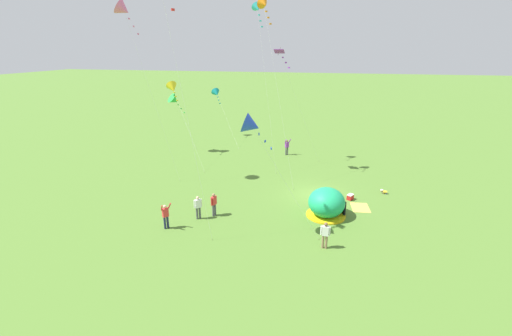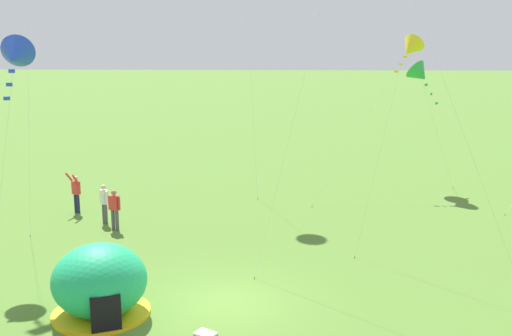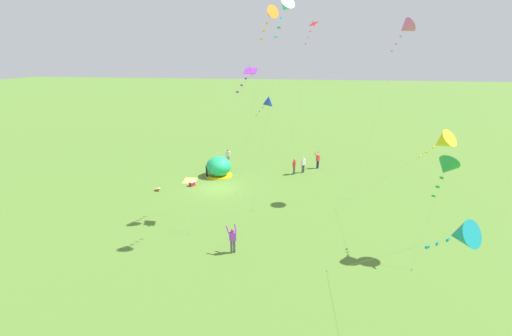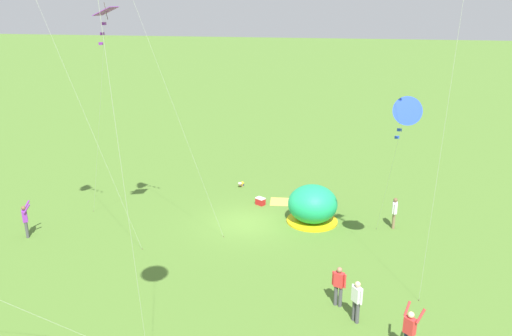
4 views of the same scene
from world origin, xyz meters
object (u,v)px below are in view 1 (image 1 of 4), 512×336
at_px(popup_tent, 327,203).
at_px(cooler_box, 350,197).
at_px(kite_teal, 216,93).
at_px(kite_yellow, 173,88).
at_px(person_near_tent, 166,215).
at_px(person_far_back, 325,234).
at_px(person_flying_kite, 287,146).
at_px(toddler_crawling, 384,192).
at_px(person_with_toddler, 198,206).
at_px(kite_purple, 281,56).
at_px(kite_pink, 123,10).
at_px(kite_green, 174,100).
at_px(kite_orange, 264,4).
at_px(kite_cyan, 257,8).
at_px(person_center_field, 214,203).
at_px(kite_blue, 252,125).

xyz_separation_m(popup_tent, cooler_box, (3.25, -1.81, -0.78)).
bearing_deg(kite_teal, kite_yellow, 167.50).
bearing_deg(person_near_tent, person_far_back, -90.63).
bearing_deg(person_flying_kite, toddler_crawling, -134.20).
relative_size(person_with_toddler, kite_purple, 0.15).
xyz_separation_m(kite_pink, kite_teal, (17.61, -1.08, -8.38)).
xyz_separation_m(person_flying_kite, kite_teal, (6.42, 10.37, 4.83)).
relative_size(popup_tent, cooler_box, 4.36).
relative_size(person_flying_kite, kite_yellow, 0.23).
xyz_separation_m(person_far_back, person_near_tent, (0.11, 10.39, 0.03)).
xyz_separation_m(kite_teal, kite_yellow, (-8.65, 1.92, 1.53)).
distance_m(popup_tent, person_flying_kite, 15.00).
distance_m(kite_green, kite_orange, 14.93).
height_order(kite_pink, kite_teal, kite_pink).
relative_size(person_flying_kite, kite_cyan, 0.12).
relative_size(toddler_crawling, kite_green, 0.08).
bearing_deg(person_flying_kite, kite_teal, 58.24).
bearing_deg(cooler_box, kite_orange, 60.21).
height_order(kite_cyan, kite_yellow, kite_cyan).
bearing_deg(kite_green, person_with_toddler, -150.47).
bearing_deg(kite_yellow, kite_pink, -174.63).
relative_size(kite_yellow, kite_orange, 0.53).
bearing_deg(person_flying_kite, person_with_toddler, 166.61).
bearing_deg(kite_cyan, kite_orange, -158.78).
bearing_deg(person_flying_kite, cooler_box, -148.88).
height_order(cooler_box, person_center_field, person_center_field).
distance_m(person_flying_kite, kite_cyan, 14.48).
bearing_deg(person_with_toddler, kite_orange, -13.56).
distance_m(person_near_tent, kite_orange, 18.85).
distance_m(person_far_back, kite_pink, 22.26).
distance_m(toddler_crawling, kite_cyan, 20.04).
distance_m(kite_blue, kite_yellow, 20.31).
relative_size(person_with_toddler, person_near_tent, 0.91).
relative_size(popup_tent, kite_teal, 0.43).
bearing_deg(kite_teal, cooler_box, -135.65).
bearing_deg(kite_yellow, person_with_toddler, -150.05).
bearing_deg(kite_blue, kite_teal, 23.42).
bearing_deg(popup_tent, person_near_tent, 112.25).
bearing_deg(kite_yellow, person_far_back, -133.61).
height_order(cooler_box, kite_cyan, kite_cyan).
xyz_separation_m(cooler_box, person_center_field, (-5.01, 9.66, 0.74)).
bearing_deg(kite_yellow, cooler_box, -114.77).
bearing_deg(person_with_toddler, kite_green, 29.53).
bearing_deg(person_flying_kite, kite_blue, -179.10).
xyz_separation_m(kite_cyan, kite_teal, (9.42, 7.60, -9.07)).
xyz_separation_m(toddler_crawling, person_with_toddler, (-7.55, 13.35, 0.79)).
height_order(toddler_crawling, person_with_toddler, person_with_toddler).
height_order(person_center_field, person_near_tent, person_near_tent).
height_order(kite_pink, kite_orange, kite_orange).
distance_m(person_far_back, kite_yellow, 24.52).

